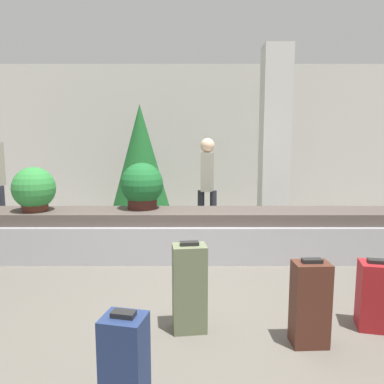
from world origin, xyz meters
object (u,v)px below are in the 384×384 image
Objects in this scene: pillar at (274,139)px; suitcase_0 at (374,295)px; decorated_tree at (141,161)px; traveler_0 at (207,179)px; suitcase_3 at (190,288)px; potted_plant_1 at (34,190)px; potted_plant_0 at (142,186)px; suitcase_4 at (310,304)px; suitcase_1 at (125,368)px.

pillar is 5.26× the size of suitcase_0.
suitcase_0 is 4.68m from decorated_tree.
traveler_0 reaches higher than suitcase_0.
potted_plant_1 is at bearing 129.42° from suitcase_3.
traveler_0 is at bearing 23.87° from potted_plant_1.
suitcase_0 is 3.14m from potted_plant_0.
potted_plant_0 is (-1.61, 2.36, 0.62)m from suitcase_4.
suitcase_0 is at bearing 31.77° from traveler_0.
suitcase_3 reaches higher than suitcase_1.
decorated_tree is (-2.41, 0.18, -0.40)m from pillar.
potted_plant_1 is (-3.03, 2.19, 0.60)m from suitcase_4.
traveler_0 is at bearing 125.95° from suitcase_0.
suitcase_3 is at bearing -111.81° from pillar.
traveler_0 is (-0.67, 3.24, 0.62)m from suitcase_4.
potted_plant_0 is (-0.67, 2.13, 0.58)m from suitcase_3.
decorated_tree is at bearing 58.73° from potted_plant_1.
suitcase_3 is (-1.48, -3.71, -1.23)m from pillar.
suitcase_4 is 0.31× the size of decorated_tree.
traveler_0 is (-1.30, 2.98, 0.67)m from suitcase_0.
pillar is 4.18m from suitcase_3.
suitcase_4 is 4.60m from decorated_tree.
suitcase_4 reaches higher than suitcase_0.
pillar is 2.45m from decorated_tree.
decorated_tree is (-1.19, 0.88, 0.24)m from traveler_0.
suitcase_3 reaches higher than suitcase_4.
pillar is at bearing 81.16° from suitcase_1.
decorated_tree is (-2.49, 3.86, 0.91)m from suitcase_0.
suitcase_4 is (-0.63, -0.26, 0.04)m from suitcase_0.
suitcase_3 is 1.21× the size of potted_plant_0.
suitcase_3 reaches higher than suitcase_0.
potted_plant_0 reaches higher than suitcase_0.
decorated_tree is (-0.26, 1.76, 0.25)m from potted_plant_0.
suitcase_1 is at bearing -84.44° from potted_plant_0.
potted_plant_0 is 1.79m from decorated_tree.
pillar reaches higher than suitcase_4.
suitcase_0 is 3.32m from traveler_0.
traveler_0 is at bearing 99.06° from suitcase_4.
pillar is 4.16× the size of suitcase_3.
suitcase_4 is at bearing 19.97° from traveler_0.
suitcase_3 is (-1.56, -0.03, 0.08)m from suitcase_0.
traveler_0 reaches higher than suitcase_1.
suitcase_4 is at bearing 43.60° from suitcase_1.
traveler_0 is (0.94, 0.88, 0.00)m from potted_plant_0.
suitcase_0 is 0.93× the size of suitcase_1.
traveler_0 reaches higher than suitcase_3.
decorated_tree is at bearing 175.70° from pillar.
decorated_tree is at bearing -118.19° from traveler_0.
suitcase_1 is 0.29× the size of decorated_tree.
suitcase_1 is at bearing -151.57° from suitcase_4.
potted_plant_0 is 0.29× the size of decorated_tree.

